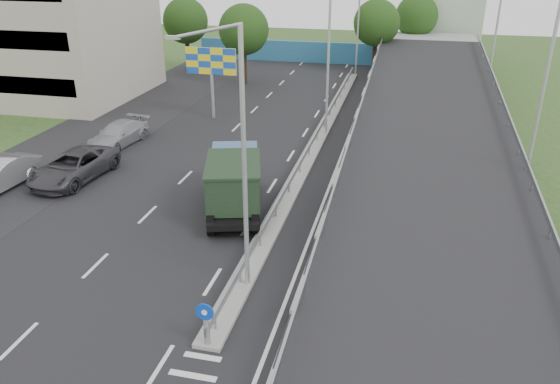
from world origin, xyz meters
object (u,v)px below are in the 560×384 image
(lamp_post_near, at_px, (239,151))
(lamp_post_far, at_px, (357,18))
(parked_car_d, at_px, (118,134))
(lamp_post_mid, at_px, (326,53))
(billboard, at_px, (211,65))
(dump_truck, at_px, (234,181))
(church, at_px, (451,11))
(sign_bollard, at_px, (206,324))
(parked_car_c, at_px, (74,166))

(lamp_post_near, distance_m, lamp_post_far, 40.00)
(parked_car_d, bearing_deg, lamp_post_near, -39.94)
(lamp_post_near, distance_m, lamp_post_mid, 20.00)
(billboard, bearing_deg, dump_truck, -66.56)
(lamp_post_mid, distance_m, church, 35.41)
(sign_bollard, height_order, church, church)
(lamp_post_near, distance_m, billboard, 23.87)
(lamp_post_mid, height_order, dump_truck, lamp_post_mid)
(sign_bollard, distance_m, lamp_post_mid, 24.30)
(lamp_post_mid, distance_m, parked_car_d, 15.25)
(billboard, distance_m, dump_truck, 16.93)
(lamp_post_mid, height_order, lamp_post_far, same)
(church, distance_m, parked_car_d, 46.03)
(dump_truck, height_order, parked_car_c, dump_truck)
(lamp_post_far, bearing_deg, dump_truck, -94.20)
(church, bearing_deg, parked_car_d, -120.42)
(lamp_post_far, relative_size, parked_car_d, 1.92)
(billboard, distance_m, parked_car_d, 9.25)
(lamp_post_near, height_order, lamp_post_far, same)
(church, bearing_deg, sign_bollard, -99.81)
(parked_car_c, bearing_deg, sign_bollard, -38.47)
(dump_truck, bearing_deg, church, 59.16)
(lamp_post_near, bearing_deg, parked_car_c, 147.01)
(dump_truck, bearing_deg, parked_car_d, 127.86)
(sign_bollard, distance_m, church, 58.84)
(dump_truck, height_order, parked_car_d, dump_truck)
(lamp_post_near, relative_size, church, 0.73)
(sign_bollard, xyz_separation_m, parked_car_d, (-13.19, 18.32, -0.27))
(dump_truck, relative_size, parked_car_c, 1.18)
(lamp_post_mid, xyz_separation_m, dump_truck, (-2.45, -13.36, -4.17))
(sign_bollard, xyz_separation_m, church, (10.00, 57.83, 4.28))
(billboard, bearing_deg, lamp_post_mid, -12.38)
(lamp_post_near, relative_size, parked_car_d, 1.92)
(lamp_post_mid, xyz_separation_m, lamp_post_far, (0.00, 20.00, 0.00))
(lamp_post_far, xyz_separation_m, dump_truck, (-2.45, -33.36, -4.17))
(lamp_post_near, bearing_deg, sign_bollard, -91.64)
(lamp_post_far, bearing_deg, church, 54.76)
(lamp_post_near, height_order, church, church)
(lamp_post_mid, bearing_deg, billboard, 167.62)
(billboard, bearing_deg, parked_car_c, -104.94)
(dump_truck, distance_m, parked_car_d, 13.43)
(church, height_order, billboard, church)
(lamp_post_far, xyz_separation_m, church, (9.89, 14.00, -0.50))
(sign_bollard, relative_size, lamp_post_mid, 0.17)
(billboard, bearing_deg, lamp_post_far, 63.16)
(church, distance_m, dump_truck, 49.08)
(lamp_post_near, xyz_separation_m, lamp_post_mid, (0.00, 20.00, 0.00))
(lamp_post_near, bearing_deg, church, 79.62)
(lamp_post_mid, relative_size, billboard, 1.83)
(sign_bollard, bearing_deg, parked_car_c, 136.26)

